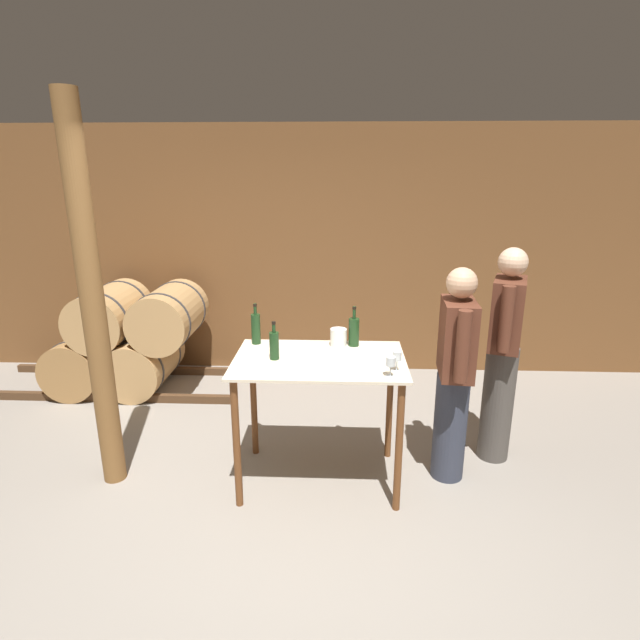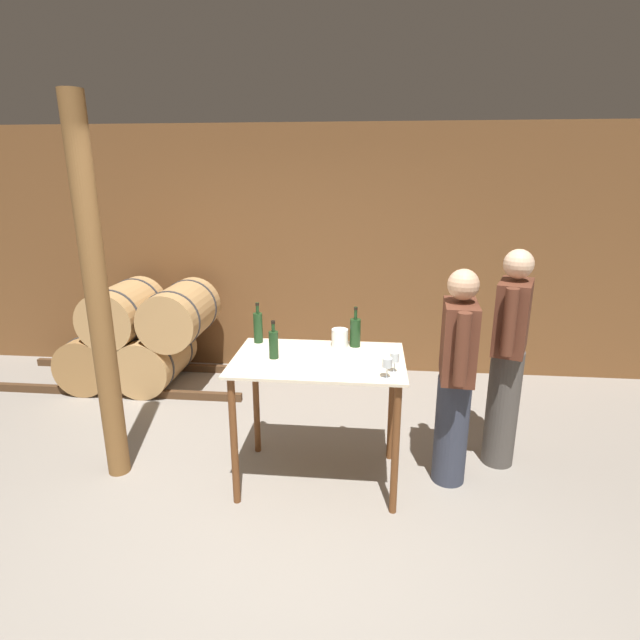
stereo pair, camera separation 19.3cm
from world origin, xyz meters
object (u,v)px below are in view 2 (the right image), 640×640
at_px(wine_bottle_far_left, 258,327).
at_px(wine_glass_near_left, 387,364).
at_px(wine_glass_near_center, 395,358).
at_px(person_visitor_with_scarf, 508,356).
at_px(ice_bucket, 340,338).
at_px(person_host, 456,375).
at_px(wine_bottle_left, 274,344).
at_px(wooden_post, 98,301).
at_px(wine_bottle_center, 355,332).

distance_m(wine_bottle_far_left, wine_glass_near_left, 1.13).
bearing_deg(wine_glass_near_center, person_visitor_with_scarf, 33.43).
distance_m(wine_glass_near_left, ice_bucket, 0.66).
relative_size(wine_bottle_far_left, person_host, 0.20).
xyz_separation_m(person_host, person_visitor_with_scarf, (0.42, 0.28, 0.05)).
bearing_deg(person_host, ice_bucket, 167.58).
bearing_deg(wine_bottle_left, person_visitor_with_scarf, 12.97).
bearing_deg(person_host, wooden_post, -176.68).
distance_m(ice_bucket, person_visitor_with_scarf, 1.26).
bearing_deg(wooden_post, person_host, 3.32).
distance_m(wine_bottle_far_left, ice_bucket, 0.62).
xyz_separation_m(wine_glass_near_center, person_visitor_with_scarf, (0.87, 0.57, -0.16)).
relative_size(ice_bucket, person_visitor_with_scarf, 0.08).
distance_m(wooden_post, wine_bottle_left, 1.25).
distance_m(wooden_post, person_host, 2.55).
height_order(ice_bucket, person_host, person_host).
bearing_deg(wooden_post, ice_bucket, 11.13).
xyz_separation_m(wine_bottle_far_left, ice_bucket, (0.62, -0.03, -0.06)).
bearing_deg(wine_glass_near_left, person_host, 38.06).
xyz_separation_m(wine_bottle_center, wine_glass_near_left, (0.22, -0.59, -0.01)).
bearing_deg(person_visitor_with_scarf, wine_bottle_far_left, -177.89).
bearing_deg(wine_glass_near_center, ice_bucket, 128.91).
relative_size(wine_bottle_left, ice_bucket, 2.04).
distance_m(wooden_post, wine_glass_near_center, 2.07).
xyz_separation_m(ice_bucket, person_visitor_with_scarf, (1.25, 0.10, -0.13)).
distance_m(wine_bottle_center, ice_bucket, 0.12).
bearing_deg(wine_bottle_center, person_visitor_with_scarf, 4.31).
relative_size(wine_glass_near_center, ice_bucket, 1.02).
relative_size(wine_bottle_far_left, wine_bottle_center, 1.03).
bearing_deg(person_visitor_with_scarf, wine_glass_near_center, -146.57).
distance_m(wine_bottle_far_left, wine_bottle_center, 0.74).
xyz_separation_m(wine_bottle_left, person_visitor_with_scarf, (1.69, 0.39, -0.17)).
xyz_separation_m(wine_bottle_center, wine_glass_near_center, (0.27, -0.49, -0.01)).
bearing_deg(person_visitor_with_scarf, ice_bucket, -175.40).
distance_m(wine_bottle_left, person_visitor_with_scarf, 1.74).
height_order(wooden_post, wine_glass_near_left, wooden_post).
bearing_deg(ice_bucket, wine_glass_near_left, -59.84).
bearing_deg(wine_bottle_far_left, wine_bottle_center, -1.29).
distance_m(wine_glass_near_center, person_host, 0.58).
relative_size(wine_bottle_far_left, person_visitor_with_scarf, 0.18).
bearing_deg(wine_bottle_center, wine_glass_near_left, -69.57).
distance_m(wooden_post, wine_bottle_center, 1.83).
height_order(wine_glass_near_center, person_host, person_host).
relative_size(wooden_post, wine_bottle_center, 8.94).
relative_size(wine_bottle_left, wine_bottle_center, 0.90).
height_order(wine_bottle_far_left, person_host, person_host).
bearing_deg(ice_bucket, wine_bottle_left, -146.74).
relative_size(wine_glass_near_center, person_visitor_with_scarf, 0.08).
bearing_deg(wine_bottle_far_left, wine_glass_near_left, -32.30).
bearing_deg(wine_bottle_far_left, ice_bucket, -2.90).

